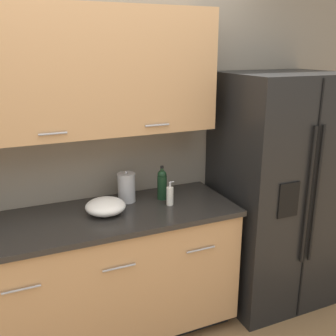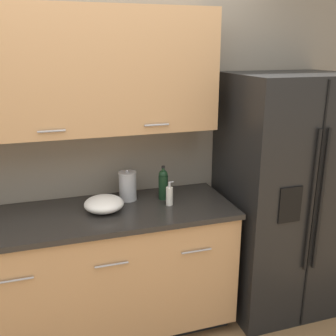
{
  "view_description": "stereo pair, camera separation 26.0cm",
  "coord_description": "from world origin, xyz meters",
  "px_view_note": "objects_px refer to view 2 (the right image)",
  "views": [
    {
      "loc": [
        -0.51,
        -1.41,
        1.93
      ],
      "look_at": [
        0.48,
        0.87,
        1.16
      ],
      "focal_mm": 42.0,
      "sensor_mm": 36.0,
      "label": 1
    },
    {
      "loc": [
        -0.27,
        -1.51,
        1.93
      ],
      "look_at": [
        0.48,
        0.87,
        1.16
      ],
      "focal_mm": 42.0,
      "sensor_mm": 36.0,
      "label": 2
    }
  ],
  "objects_px": {
    "oil_bottle": "(163,184)",
    "mixing_bowl": "(104,204)",
    "soap_dispenser": "(169,196)",
    "refrigerator": "(283,195)",
    "steel_canister": "(128,186)"
  },
  "relations": [
    {
      "from": "steel_canister",
      "to": "mixing_bowl",
      "type": "relative_size",
      "value": 0.85
    },
    {
      "from": "refrigerator",
      "to": "steel_canister",
      "type": "relative_size",
      "value": 8.12
    },
    {
      "from": "steel_canister",
      "to": "mixing_bowl",
      "type": "bearing_deg",
      "value": -141.55
    },
    {
      "from": "soap_dispenser",
      "to": "oil_bottle",
      "type": "xyz_separation_m",
      "value": [
        -0.01,
        0.12,
        0.04
      ]
    },
    {
      "from": "soap_dispenser",
      "to": "mixing_bowl",
      "type": "bearing_deg",
      "value": 176.13
    },
    {
      "from": "oil_bottle",
      "to": "mixing_bowl",
      "type": "bearing_deg",
      "value": -167.78
    },
    {
      "from": "soap_dispenser",
      "to": "mixing_bowl",
      "type": "distance_m",
      "value": 0.44
    },
    {
      "from": "oil_bottle",
      "to": "mixing_bowl",
      "type": "distance_m",
      "value": 0.44
    },
    {
      "from": "refrigerator",
      "to": "oil_bottle",
      "type": "relative_size",
      "value": 7.37
    },
    {
      "from": "soap_dispenser",
      "to": "oil_bottle",
      "type": "relative_size",
      "value": 0.69
    },
    {
      "from": "oil_bottle",
      "to": "mixing_bowl",
      "type": "height_order",
      "value": "oil_bottle"
    },
    {
      "from": "refrigerator",
      "to": "steel_canister",
      "type": "distance_m",
      "value": 1.15
    },
    {
      "from": "soap_dispenser",
      "to": "oil_bottle",
      "type": "distance_m",
      "value": 0.13
    },
    {
      "from": "soap_dispenser",
      "to": "mixing_bowl",
      "type": "xyz_separation_m",
      "value": [
        -0.43,
        0.03,
        -0.02
      ]
    },
    {
      "from": "refrigerator",
      "to": "soap_dispenser",
      "type": "relative_size",
      "value": 10.68
    }
  ]
}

